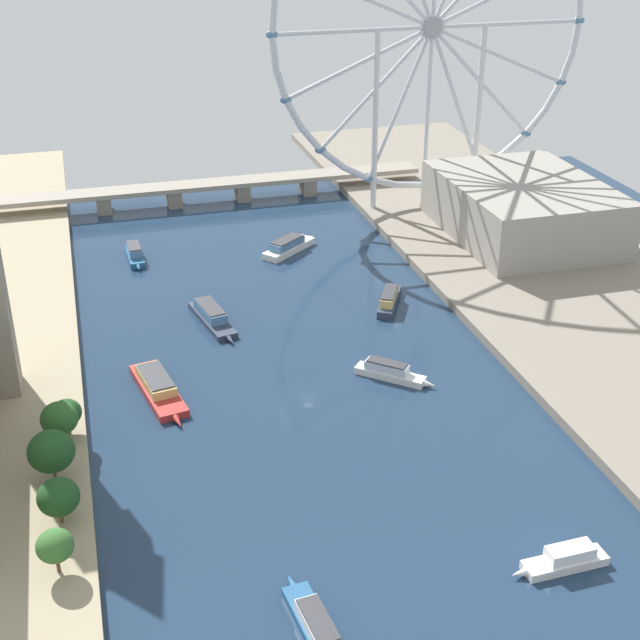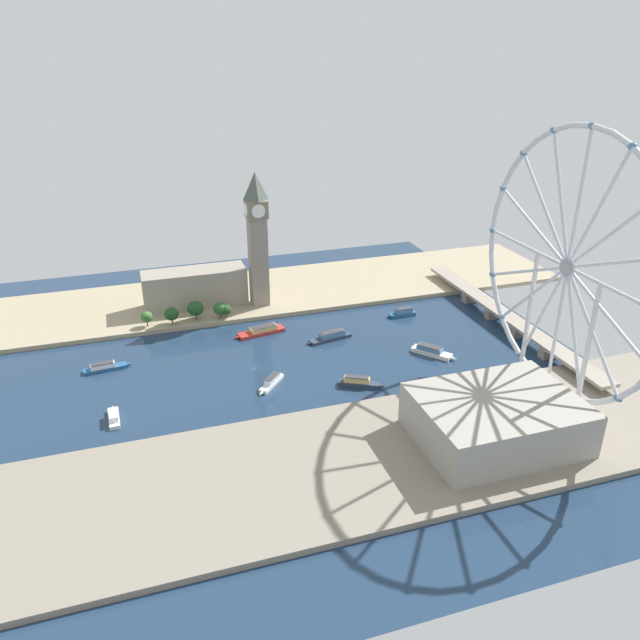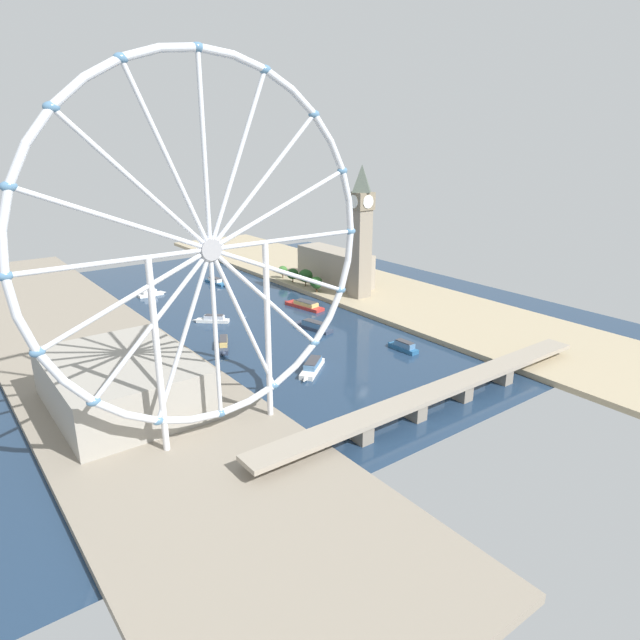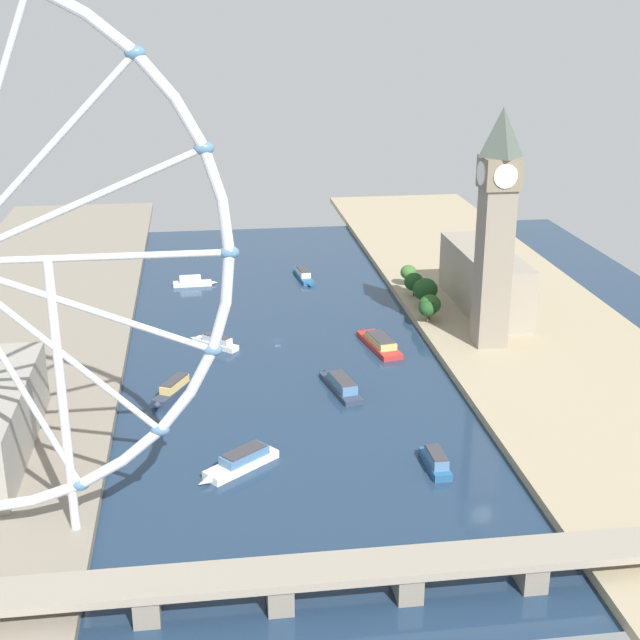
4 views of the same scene
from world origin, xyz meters
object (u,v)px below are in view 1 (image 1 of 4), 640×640
(tour_boat_2, at_px, (158,387))
(tour_boat_6, at_px, (391,372))
(tour_boat_0, at_px, (316,626))
(tour_boat_5, at_px, (565,559))
(tour_boat_3, at_px, (390,299))
(tour_boat_4, at_px, (135,254))
(ferris_wheel, at_px, (432,29))
(tour_boat_1, at_px, (289,246))
(riverside_hall, at_px, (523,208))
(tour_boat_7, at_px, (212,316))
(river_bridge, at_px, (208,187))

(tour_boat_2, relative_size, tour_boat_6, 1.78)
(tour_boat_0, distance_m, tour_boat_5, 55.39)
(tour_boat_3, bearing_deg, tour_boat_6, -171.12)
(tour_boat_2, bearing_deg, tour_boat_6, 71.18)
(tour_boat_4, relative_size, tour_boat_6, 1.06)
(ferris_wheel, xyz_separation_m, tour_boat_0, (-108.50, -219.36, -73.10))
(tour_boat_4, height_order, tour_boat_5, tour_boat_4)
(ferris_wheel, xyz_separation_m, tour_boat_4, (-124.87, -23.79, -72.74))
(tour_boat_1, distance_m, tour_boat_5, 185.22)
(ferris_wheel, height_order, tour_boat_0, ferris_wheel)
(tour_boat_3, bearing_deg, riverside_hall, -31.18)
(tour_boat_7, bearing_deg, tour_boat_4, -173.22)
(river_bridge, height_order, tour_boat_5, river_bridge)
(tour_boat_4, xyz_separation_m, tour_boat_5, (71.65, -192.01, -0.35))
(tour_boat_5, bearing_deg, tour_boat_0, 1.94)
(river_bridge, height_order, tour_boat_2, river_bridge)
(tour_boat_3, bearing_deg, tour_boat_7, 114.65)
(tour_boat_1, relative_size, tour_boat_6, 1.26)
(river_bridge, relative_size, tour_boat_7, 5.86)
(river_bridge, relative_size, tour_boat_5, 8.84)
(ferris_wheel, relative_size, tour_boat_3, 5.66)
(tour_boat_4, bearing_deg, tour_boat_1, 81.33)
(tour_boat_7, bearing_deg, riverside_hall, 94.91)
(ferris_wheel, bearing_deg, tour_boat_0, -116.32)
(tour_boat_1, relative_size, tour_boat_7, 0.78)
(tour_boat_2, distance_m, tour_boat_7, 45.33)
(tour_boat_1, distance_m, tour_boat_3, 59.21)
(tour_boat_0, xyz_separation_m, tour_boat_3, (62.44, 132.95, 0.44))
(ferris_wheel, bearing_deg, tour_boat_7, -141.94)
(tour_boat_2, height_order, tour_boat_5, tour_boat_2)
(ferris_wheel, bearing_deg, tour_boat_4, -169.21)
(river_bridge, xyz_separation_m, tour_boat_2, (-39.93, -156.33, -4.63))
(tour_boat_7, bearing_deg, tour_boat_3, 75.22)
(tour_boat_3, xyz_separation_m, tour_boat_4, (-78.82, 62.62, -0.08))
(river_bridge, height_order, tour_boat_3, river_bridge)
(tour_boat_2, height_order, tour_boat_6, tour_boat_2)
(tour_boat_3, bearing_deg, tour_boat_4, 79.71)
(tour_boat_1, bearing_deg, riverside_hall, -47.61)
(ferris_wheel, height_order, tour_boat_5, ferris_wheel)
(tour_boat_0, distance_m, tour_boat_2, 98.79)
(tour_boat_4, distance_m, tour_boat_7, 61.99)
(riverside_hall, xyz_separation_m, tour_boat_6, (-85.33, -86.84, -11.67))
(river_bridge, relative_size, tour_boat_2, 5.31)
(tour_boat_4, xyz_separation_m, tour_boat_6, (62.79, -108.40, -0.25))
(tour_boat_4, bearing_deg, tour_boat_2, -3.01)
(river_bridge, height_order, tour_boat_7, river_bridge)
(river_bridge, height_order, tour_boat_6, river_bridge)
(tour_boat_1, distance_m, tour_boat_7, 64.40)
(ferris_wheel, distance_m, tour_boat_7, 152.72)
(tour_boat_2, bearing_deg, tour_boat_5, 28.19)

